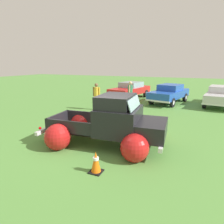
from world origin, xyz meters
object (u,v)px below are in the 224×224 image
at_px(show_car_2, 222,95).
at_px(spectator_1, 96,95).
at_px(spectator_0, 130,92).
at_px(vintage_pickup_truck, 112,126).
at_px(show_car_0, 130,90).
at_px(lane_cone_1, 162,128).
at_px(show_car_1, 169,93).
at_px(lane_cone_0, 96,162).

height_order(show_car_2, spectator_1, spectator_1).
bearing_deg(spectator_1, spectator_0, 146.64).
height_order(vintage_pickup_truck, spectator_1, vintage_pickup_truck).
relative_size(show_car_0, lane_cone_1, 7.68).
relative_size(show_car_0, spectator_1, 2.75).
height_order(vintage_pickup_truck, show_car_0, vintage_pickup_truck).
relative_size(show_car_0, show_car_1, 1.04).
height_order(spectator_1, lane_cone_0, spectator_1).
height_order(vintage_pickup_truck, lane_cone_1, vintage_pickup_truck).
bearing_deg(spectator_0, lane_cone_0, -78.82).
bearing_deg(vintage_pickup_truck, show_car_2, 60.96).
bearing_deg(vintage_pickup_truck, show_car_0, 100.10).
xyz_separation_m(show_car_0, spectator_1, (-0.63, -5.16, 0.23)).
distance_m(vintage_pickup_truck, show_car_1, 9.46).
bearing_deg(lane_cone_1, spectator_0, 120.92).
distance_m(show_car_0, show_car_2, 7.09).
xyz_separation_m(show_car_0, show_car_2, (7.07, -0.45, 0.00)).
bearing_deg(spectator_1, show_car_1, 140.60).
bearing_deg(spectator_0, show_car_1, 41.19).
distance_m(show_car_2, lane_cone_1, 8.41).
distance_m(vintage_pickup_truck, lane_cone_0, 2.02).
xyz_separation_m(show_car_2, spectator_1, (-7.70, -4.71, 0.22)).
distance_m(spectator_1, lane_cone_0, 7.85).
bearing_deg(lane_cone_1, vintage_pickup_truck, -130.23).
xyz_separation_m(vintage_pickup_truck, show_car_1, (0.79, 9.42, 0.02)).
distance_m(vintage_pickup_truck, spectator_0, 7.36).
relative_size(show_car_2, spectator_0, 2.67).
bearing_deg(spectator_0, show_car_0, 106.88).
height_order(vintage_pickup_truck, lane_cone_0, vintage_pickup_truck).
bearing_deg(vintage_pickup_truck, spectator_0, 98.58).
relative_size(show_car_1, lane_cone_0, 7.37).
xyz_separation_m(spectator_0, spectator_1, (-1.61, -2.17, -0.00)).
xyz_separation_m(show_car_0, spectator_0, (0.98, -2.99, 0.23)).
height_order(spectator_0, lane_cone_0, spectator_0).
relative_size(show_car_0, spectator_0, 2.74).
bearing_deg(spectator_1, lane_cone_0, 30.84).
distance_m(vintage_pickup_truck, show_car_0, 10.50).
xyz_separation_m(show_car_2, lane_cone_1, (-2.88, -7.89, -0.47)).
relative_size(show_car_0, lane_cone_0, 7.68).
bearing_deg(show_car_0, lane_cone_1, 38.34).
relative_size(show_car_1, spectator_0, 2.63).
bearing_deg(show_car_0, spectator_1, 4.76).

